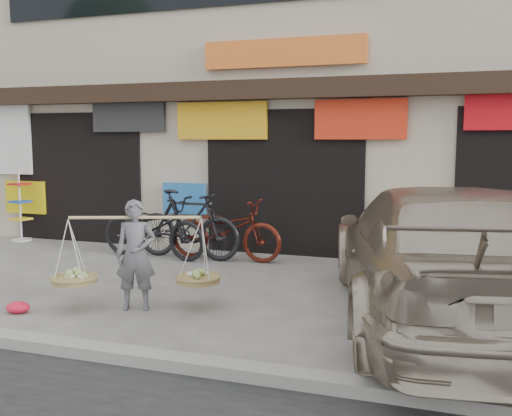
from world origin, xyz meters
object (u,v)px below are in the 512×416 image
(bike_2, at_px, (226,229))
(suv, at_px, (441,254))
(display_rack, at_px, (20,213))
(street_vendor, at_px, (136,260))
(bike_0, at_px, (153,227))
(bike_1, at_px, (187,225))

(bike_2, distance_m, suv, 4.45)
(bike_2, height_order, display_rack, display_rack)
(bike_2, relative_size, suv, 0.35)
(street_vendor, xyz_separation_m, bike_0, (-1.33, 2.88, -0.07))
(street_vendor, distance_m, bike_2, 3.13)
(display_rack, bearing_deg, street_vendor, -36.18)
(suv, xyz_separation_m, display_rack, (-8.54, 2.91, -0.22))
(display_rack, bearing_deg, suv, -18.82)
(bike_1, bearing_deg, bike_2, -77.44)
(bike_0, relative_size, suv, 0.36)
(street_vendor, height_order, bike_1, street_vendor)
(street_vendor, height_order, suv, suv)
(bike_0, xyz_separation_m, suv, (4.99, -2.23, 0.25))
(suv, bearing_deg, bike_2, -46.04)
(bike_1, bearing_deg, suv, -114.88)
(bike_1, distance_m, bike_2, 0.71)
(bike_1, xyz_separation_m, display_rack, (-4.15, 0.54, -0.02))
(street_vendor, relative_size, suv, 0.34)
(street_vendor, relative_size, display_rack, 1.36)
(bike_1, xyz_separation_m, suv, (4.38, -2.37, 0.19))
(bike_2, bearing_deg, bike_0, 102.18)
(street_vendor, distance_m, bike_1, 3.11)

